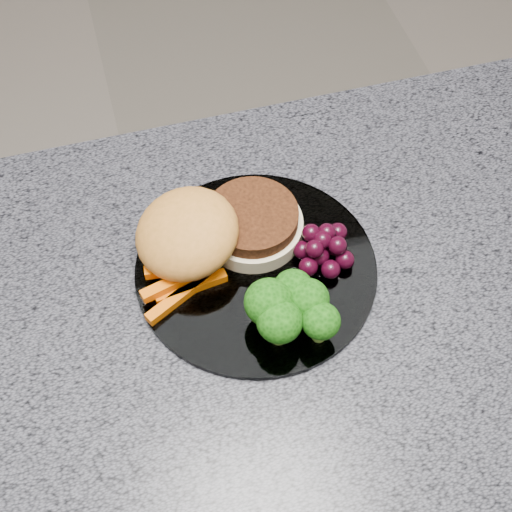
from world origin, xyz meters
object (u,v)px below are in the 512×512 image
at_px(island_cabinet, 199,483).
at_px(burger, 211,232).
at_px(plate, 256,268).
at_px(grape_bunch, 324,248).

bearing_deg(island_cabinet, burger, 55.26).
height_order(plate, burger, burger).
bearing_deg(plate, island_cabinet, -150.18).
distance_m(island_cabinet, grape_bunch, 0.53).
relative_size(island_cabinet, burger, 5.90).
height_order(island_cabinet, plate, plate).
bearing_deg(grape_bunch, island_cabinet, -162.86).
distance_m(burger, grape_bunch, 0.12).
distance_m(island_cabinet, plate, 0.49).
height_order(island_cabinet, burger, burger).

